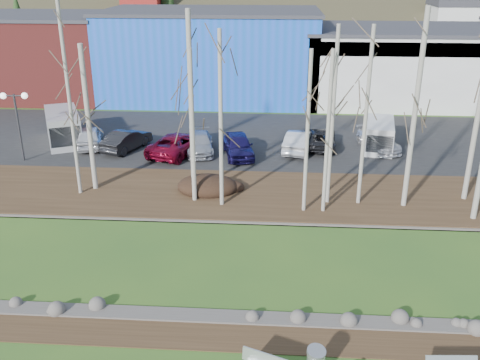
# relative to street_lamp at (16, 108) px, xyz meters

# --- Properties ---
(dirt_strip) EXTENTS (80.00, 1.80, 0.03)m
(dirt_strip) POSITION_rel_street_lamp_xyz_m (16.27, -16.86, -3.71)
(dirt_strip) COLOR #382616
(dirt_strip) RESTS_ON ground
(near_bank_rocks) EXTENTS (80.00, 0.80, 0.50)m
(near_bank_rocks) POSITION_rel_street_lamp_xyz_m (16.27, -15.86, -3.73)
(near_bank_rocks) COLOR #47423D
(near_bank_rocks) RESTS_ON ground
(river) EXTENTS (80.00, 8.00, 0.90)m
(river) POSITION_rel_street_lamp_xyz_m (16.27, -11.76, -3.73)
(river) COLOR black
(river) RESTS_ON ground
(far_bank_rocks) EXTENTS (80.00, 0.80, 0.46)m
(far_bank_rocks) POSITION_rel_street_lamp_xyz_m (16.27, -7.66, -3.73)
(far_bank_rocks) COLOR #47423D
(far_bank_rocks) RESTS_ON ground
(far_bank) EXTENTS (80.00, 7.00, 0.15)m
(far_bank) POSITION_rel_street_lamp_xyz_m (16.27, -4.46, -3.65)
(far_bank) COLOR #382616
(far_bank) RESTS_ON ground
(parking_lot) EXTENTS (80.00, 14.00, 0.14)m
(parking_lot) POSITION_rel_street_lamp_xyz_m (16.27, 6.04, -3.66)
(parking_lot) COLOR black
(parking_lot) RESTS_ON ground
(building_brick) EXTENTS (16.32, 12.24, 7.80)m
(building_brick) POSITION_rel_street_lamp_xyz_m (-7.73, 20.04, 0.18)
(building_brick) COLOR maroon
(building_brick) RESTS_ON ground
(building_blue) EXTENTS (20.40, 12.24, 8.30)m
(building_blue) POSITION_rel_street_lamp_xyz_m (10.27, 20.04, 0.43)
(building_blue) COLOR blue
(building_blue) RESTS_ON ground
(building_white) EXTENTS (18.36, 12.24, 6.80)m
(building_white) POSITION_rel_street_lamp_xyz_m (28.27, 20.02, -0.31)
(building_white) COLOR beige
(building_white) RESTS_ON ground
(dirt_mound) EXTENTS (3.47, 2.45, 0.68)m
(dirt_mound) POSITION_rel_street_lamp_xyz_m (12.80, -4.27, -3.24)
(dirt_mound) COLOR black
(dirt_mound) RESTS_ON far_bank
(birch_0) EXTENTS (0.28, 0.28, 8.24)m
(birch_0) POSITION_rel_street_lamp_xyz_m (6.25, -4.30, 0.54)
(birch_0) COLOR #A5A496
(birch_0) RESTS_ON far_bank
(birch_1) EXTENTS (0.19, 0.19, 10.59)m
(birch_1) POSITION_rel_street_lamp_xyz_m (5.61, -5.03, 1.72)
(birch_1) COLOR #A5A496
(birch_1) RESTS_ON far_bank
(birch_2) EXTENTS (0.28, 0.28, 10.03)m
(birch_2) POSITION_rel_street_lamp_xyz_m (12.01, -4.22, 1.44)
(birch_2) COLOR #A5A496
(birch_2) RESTS_ON far_bank
(birch_3) EXTENTS (0.21, 0.21, 9.25)m
(birch_3) POSITION_rel_street_lamp_xyz_m (13.81, -6.04, 1.05)
(birch_3) COLOR #A5A496
(birch_3) RESTS_ON far_bank
(birch_4) EXTENTS (0.25, 0.25, 8.22)m
(birch_4) POSITION_rel_street_lamp_xyz_m (12.25, -5.54, 0.53)
(birch_4) COLOR #A5A496
(birch_4) RESTS_ON far_bank
(birch_5) EXTENTS (0.20, 0.20, 9.42)m
(birch_5) POSITION_rel_street_lamp_xyz_m (19.53, -5.32, 1.14)
(birch_5) COLOR #A5A496
(birch_5) RESTS_ON far_bank
(birch_6) EXTENTS (0.19, 0.19, 8.40)m
(birch_6) POSITION_rel_street_lamp_xyz_m (18.20, -6.48, 0.62)
(birch_6) COLOR #A5A496
(birch_6) RESTS_ON far_bank
(birch_7) EXTENTS (0.27, 0.27, 10.30)m
(birch_7) POSITION_rel_street_lamp_xyz_m (23.62, -5.48, 1.57)
(birch_7) COLOR #A5A496
(birch_7) RESTS_ON far_bank
(birch_10) EXTENTS (0.20, 0.20, 9.42)m
(birch_10) POSITION_rel_street_lamp_xyz_m (21.21, -5.32, 1.14)
(birch_10) COLOR #A5A496
(birch_10) RESTS_ON far_bank
(birch_11) EXTENTS (0.19, 0.19, 8.40)m
(birch_11) POSITION_rel_street_lamp_xyz_m (19.22, -6.48, 0.62)
(birch_11) COLOR #A5A496
(birch_11) RESTS_ON far_bank
(street_lamp) EXTENTS (1.73, 0.53, 4.56)m
(street_lamp) POSITION_rel_street_lamp_xyz_m (0.00, 0.00, 0.00)
(street_lamp) COLOR #262628
(street_lamp) RESTS_ON parking_lot
(car_0) EXTENTS (2.77, 4.65, 1.48)m
(car_0) POSITION_rel_street_lamp_xyz_m (3.45, 3.22, -2.84)
(car_0) COLOR silver
(car_0) RESTS_ON parking_lot
(car_1) EXTENTS (2.92, 4.55, 1.42)m
(car_1) POSITION_rel_street_lamp_xyz_m (6.25, 2.70, -2.88)
(car_1) COLOR black
(car_1) RESTS_ON parking_lot
(car_2) EXTENTS (3.96, 5.74, 1.46)m
(car_2) POSITION_rel_street_lamp_xyz_m (9.94, 1.98, -2.86)
(car_2) COLOR maroon
(car_2) RESTS_ON parking_lot
(car_3) EXTENTS (2.46, 4.61, 1.27)m
(car_3) POSITION_rel_street_lamp_xyz_m (11.42, 2.54, -2.95)
(car_3) COLOR #A1A3A8
(car_3) RESTS_ON parking_lot
(car_4) EXTENTS (2.65, 4.71, 1.51)m
(car_4) POSITION_rel_street_lamp_xyz_m (14.14, 1.88, -2.83)
(car_4) COLOR #19134C
(car_4) RESTS_ON parking_lot
(car_5) EXTENTS (2.47, 4.67, 1.46)m
(car_5) POSITION_rel_street_lamp_xyz_m (18.26, 3.22, -2.85)
(car_5) COLOR silver
(car_5) RESTS_ON parking_lot
(car_6) EXTENTS (2.55, 4.90, 1.32)m
(car_6) POSITION_rel_street_lamp_xyz_m (19.75, 4.18, -2.93)
(car_6) COLOR black
(car_6) RESTS_ON parking_lot
(car_7) EXTENTS (3.00, 4.76, 1.28)m
(car_7) POSITION_rel_street_lamp_xyz_m (23.83, 3.98, -2.94)
(car_7) COLOR #BDBEC0
(car_7) RESTS_ON parking_lot
(van_white) EXTENTS (2.55, 4.65, 1.93)m
(van_white) POSITION_rel_street_lamp_xyz_m (23.88, 4.09, -2.62)
(van_white) COLOR white
(van_white) RESTS_ON parking_lot
(van_grey) EXTENTS (4.15, 5.63, 2.27)m
(van_grey) POSITION_rel_street_lamp_xyz_m (1.31, 3.91, -2.45)
(van_grey) COLOR silver
(van_grey) RESTS_ON parking_lot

